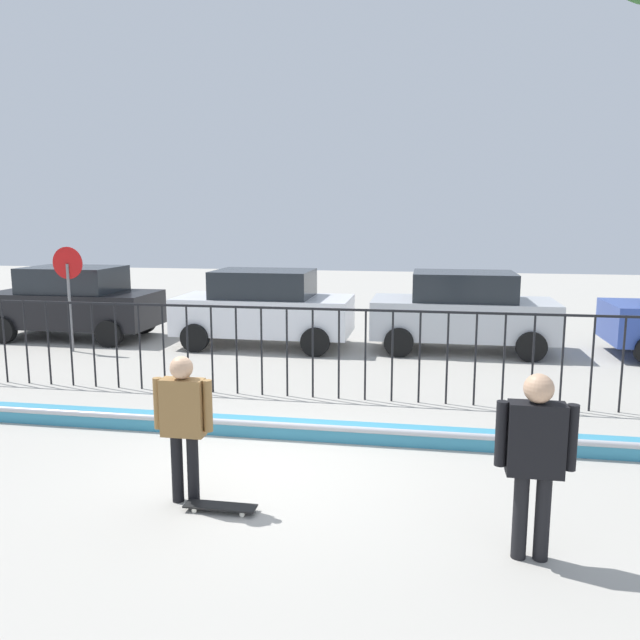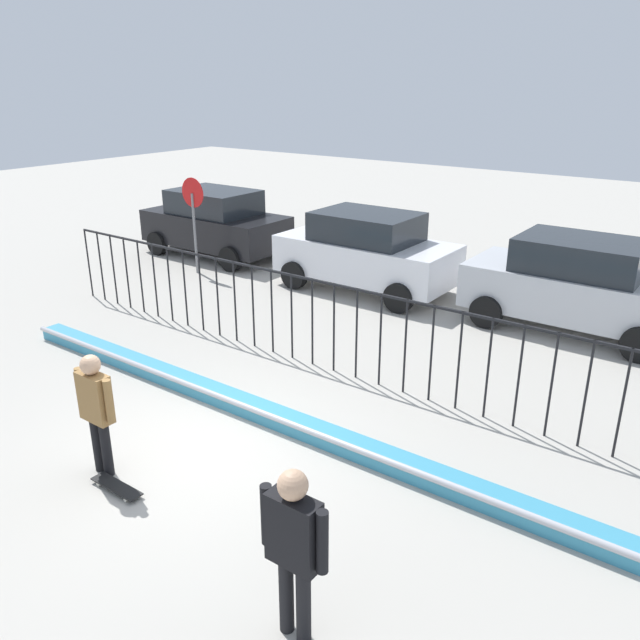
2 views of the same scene
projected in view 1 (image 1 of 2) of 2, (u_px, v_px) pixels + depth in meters
name	position (u px, v px, depth m)	size (l,w,h in m)	color
ground_plane	(267.00, 467.00, 8.00)	(60.00, 60.00, 0.00)	#ADA89E
bowl_coping_ledge	(287.00, 428.00, 9.12)	(11.00, 0.40, 0.27)	teal
perimeter_fence	(313.00, 342.00, 10.96)	(14.04, 0.04, 1.62)	black
skateboarder	(183.00, 416.00, 6.87)	(0.68, 0.25, 1.68)	black
skateboard	(220.00, 506.00, 6.79)	(0.80, 0.20, 0.07)	black
camera_operator	(535.00, 450.00, 5.69)	(0.72, 0.27, 1.79)	black
parked_car_black	(75.00, 302.00, 16.46)	(4.30, 2.12, 1.90)	black
parked_car_white	(264.00, 307.00, 15.42)	(4.30, 2.12, 1.90)	silver
parked_car_silver	(463.00, 311.00, 14.89)	(4.30, 2.12, 1.90)	#B7BABF
stop_sign	(69.00, 284.00, 14.70)	(0.76, 0.07, 2.50)	slate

